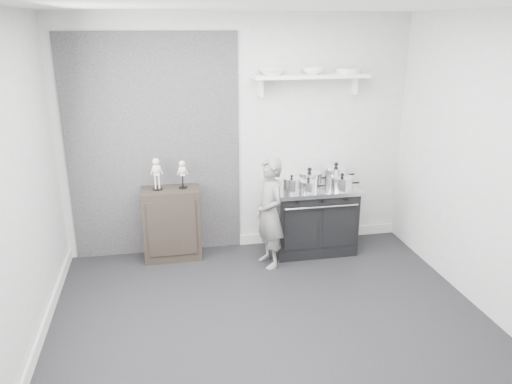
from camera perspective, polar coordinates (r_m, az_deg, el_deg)
The scene contains 16 objects.
ground at distance 4.63m, azimuth 1.88°, elevation -15.12°, with size 4.00×4.00×0.00m, color black.
room_shell at distance 4.08m, azimuth 0.44°, elevation 5.43°, with size 4.02×3.62×2.71m.
wall_shelf at distance 5.70m, azimuth 6.28°, elevation 12.93°, with size 1.30×0.26×0.24m.
stove at distance 5.90m, azimuth 6.51°, elevation -3.02°, with size 0.99×0.62×0.79m.
side_cabinet at distance 5.77m, azimuth -9.63°, elevation -3.54°, with size 0.64×0.37×0.83m, color black.
child at distance 5.43m, azimuth 1.58°, elevation -2.44°, with size 0.45×0.30×1.23m, color slate.
pot_front_left at distance 5.55m, azimuth 4.09°, elevation 0.84°, with size 0.29×0.20×0.20m.
pot_back_left at distance 5.82m, azimuth 6.11°, elevation 1.61°, with size 0.38×0.29×0.20m.
pot_back_right at distance 5.92m, azimuth 9.09°, elevation 1.99°, with size 0.38×0.29×0.25m.
pot_front_right at distance 5.70m, azimuth 9.78°, elevation 1.03°, with size 0.33×0.25×0.19m.
pot_front_center at distance 5.59m, azimuth 5.99°, elevation 0.70°, with size 0.29×0.20×0.16m.
skeleton_full at distance 5.57m, azimuth -11.31°, elevation 2.30°, with size 0.12×0.07×0.41m, color beige, non-canonical shape.
skeleton_torso at distance 5.58m, azimuth -8.42°, elevation 2.23°, with size 0.10×0.07×0.36m, color beige, non-canonical shape.
bowl_large at distance 5.57m, azimuth 1.78°, elevation 13.57°, with size 0.28×0.28×0.07m, color white.
bowl_small at distance 5.69m, azimuth 6.56°, elevation 13.60°, with size 0.23×0.23×0.07m, color white.
plate_stack at distance 5.83m, azimuth 10.48°, elevation 13.47°, with size 0.28×0.28×0.06m, color silver.
Camera 1 is at (-0.89, -3.74, 2.58)m, focal length 35.00 mm.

